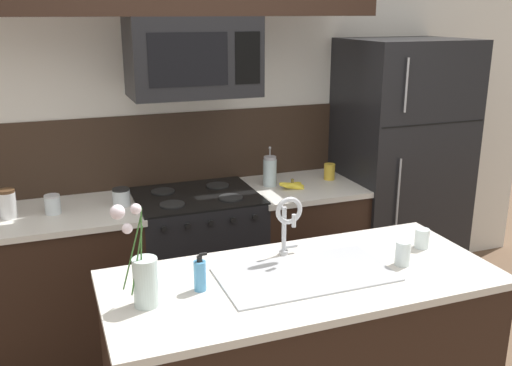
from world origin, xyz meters
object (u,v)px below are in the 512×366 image
sink_faucet (288,218)px  drinking_glass (403,253)px  stove_range (198,262)px  flower_vase (143,277)px  storage_jar_medium (8,204)px  storage_jar_short (53,204)px  coffee_tin (329,172)px  dish_soap_bottle (200,275)px  french_press (270,171)px  banana_bunch (292,185)px  refrigerator (397,171)px  spare_glass (422,238)px  storage_jar_squat (121,197)px  microwave (193,57)px

sink_faucet → drinking_glass: (0.46, -0.26, -0.14)m
stove_range → flower_vase: size_ratio=2.16×
storage_jar_medium → storage_jar_short: (0.24, -0.02, -0.03)m
coffee_tin → dish_soap_bottle: bearing=-134.9°
storage_jar_short → coffee_tin: bearing=2.0°
drinking_glass → flower_vase: 1.17m
french_press → flower_vase: 1.70m
banana_bunch → french_press: french_press is taller
refrigerator → spare_glass: 1.36m
banana_bunch → spare_glass: size_ratio=1.98×
coffee_tin → drinking_glass: drinking_glass is taller
french_press → storage_jar_medium: bearing=-178.0°
french_press → banana_bunch: bearing=-47.1°
french_press → spare_glass: size_ratio=2.77×
coffee_tin → spare_glass: 1.23m
dish_soap_bottle → stove_range: bearing=75.9°
refrigerator → drinking_glass: refrigerator is taller
storage_jar_squat → spare_glass: storage_jar_squat is taller
storage_jar_short → banana_bunch: size_ratio=0.59×
storage_jar_medium → drinking_glass: bearing=-37.5°
microwave → drinking_glass: 1.64m
storage_jar_squat → drinking_glass: bearing=-50.2°
stove_range → coffee_tin: coffee_tin is taller
microwave → french_press: microwave is taller
banana_bunch → coffee_tin: bearing=18.5°
refrigerator → french_press: (-0.97, 0.04, 0.08)m
storage_jar_squat → flower_vase: flower_vase is taller
storage_jar_short → sink_faucet: (1.01, -1.04, 0.14)m
storage_jar_medium → flower_vase: bearing=-67.0°
spare_glass → microwave: bearing=125.8°
refrigerator → storage_jar_squat: (-1.96, -0.03, 0.04)m
drinking_glass → flower_vase: size_ratio=0.27×
storage_jar_medium → french_press: french_press is taller
storage_jar_short → drinking_glass: (1.47, -1.30, 0.00)m
stove_range → dish_soap_bottle: bearing=-104.1°
drinking_glass → dish_soap_bottle: bearing=174.7°
banana_bunch → spare_glass: (0.20, -1.11, 0.03)m
refrigerator → dish_soap_bottle: 2.19m
microwave → storage_jar_short: size_ratio=6.68×
storage_jar_squat → sink_faucet: 1.22m
microwave → storage_jar_medium: (-1.09, 0.02, -0.78)m
storage_jar_squat → dish_soap_bottle: 1.22m
storage_jar_short → banana_bunch: (1.48, -0.05, -0.03)m
dish_soap_bottle → flower_vase: (-0.24, -0.05, 0.05)m
french_press → coffee_tin: bearing=-1.3°
refrigerator → sink_faucet: bearing=-141.2°
refrigerator → storage_jar_squat: bearing=-179.2°
stove_range → storage_jar_squat: size_ratio=8.73×
stove_range → storage_jar_medium: (-1.09, 0.00, 0.53)m
dish_soap_bottle → spare_glass: (1.14, 0.05, -0.02)m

